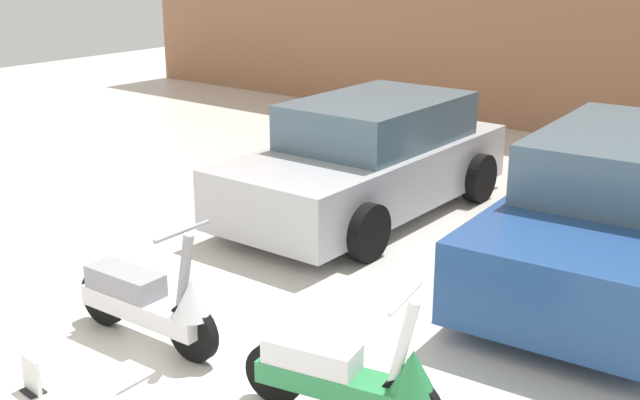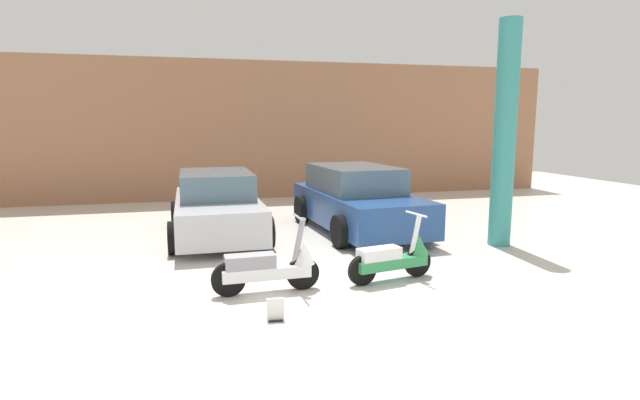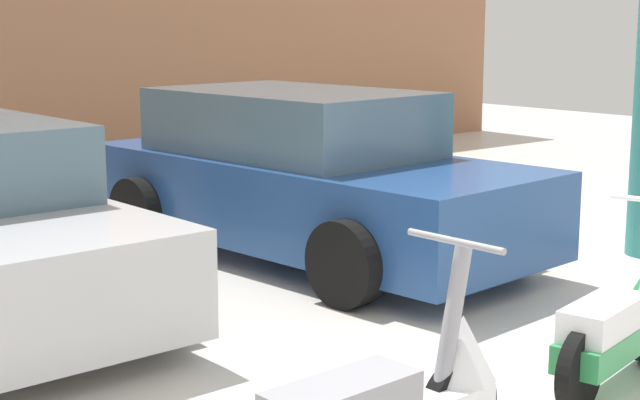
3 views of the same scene
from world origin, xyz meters
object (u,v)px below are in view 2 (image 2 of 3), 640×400
Objects in this scene: placard_near_left_scooter at (275,311)px; support_column_side at (505,135)px; scooter_front_right at (394,257)px; car_rear_center at (357,200)px; scooter_front_left at (271,266)px; car_rear_left at (217,206)px.

support_column_side is at bearing 28.91° from placard_near_left_scooter.
car_rear_center is at bearing 69.28° from scooter_front_right.
support_column_side is (2.13, -1.82, 1.36)m from car_rear_center.
car_rear_center is (2.31, 3.37, 0.28)m from scooter_front_left.
car_rear_center is 1.01× the size of support_column_side.
scooter_front_left is 1.07× the size of scooter_front_right.
support_column_side reaches higher than car_rear_left.
car_rear_left is at bearing 157.94° from support_column_side.
support_column_side is (4.53, 2.50, 1.88)m from placard_near_left_scooter.
car_rear_left is 2.83m from car_rear_center.
placard_near_left_scooter is at bearing -162.36° from scooter_front_right.
scooter_front_right is 5.12× the size of placard_near_left_scooter.
support_column_side is at bearing 67.23° from car_rear_left.
scooter_front_right is at bearing 0.35° from scooter_front_left.
scooter_front_left is 4.09m from car_rear_center.
scooter_front_right is at bearing 32.60° from car_rear_left.
car_rear_left is at bearing 95.28° from placard_near_left_scooter.
placard_near_left_scooter is (-1.87, -1.04, -0.22)m from scooter_front_right.
scooter_front_left is at bearing 171.06° from scooter_front_right.
car_rear_center is 4.98m from placard_near_left_scooter.
support_column_side is at bearing 45.07° from car_rear_center.
car_rear_left reaches higher than scooter_front_left.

